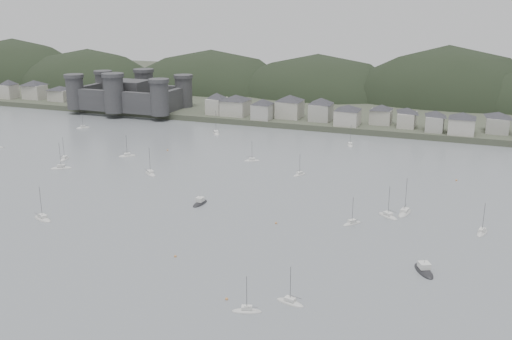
% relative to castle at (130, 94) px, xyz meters
% --- Properties ---
extents(ground, '(900.00, 900.00, 0.00)m').
position_rel_castle_xyz_m(ground, '(120.00, -179.80, -10.96)').
color(ground, slate).
rests_on(ground, ground).
extents(far_shore_land, '(900.00, 250.00, 3.00)m').
position_rel_castle_xyz_m(far_shore_land, '(120.00, 115.20, -9.46)').
color(far_shore_land, '#383D2D').
rests_on(far_shore_land, ground).
extents(forested_ridge, '(851.55, 103.94, 102.57)m').
position_rel_castle_xyz_m(forested_ridge, '(124.83, 89.60, -22.25)').
color(forested_ridge, black).
rests_on(forested_ridge, ground).
extents(castle, '(66.00, 43.00, 20.00)m').
position_rel_castle_xyz_m(castle, '(0.00, 0.00, 0.00)').
color(castle, '#363638').
rests_on(castle, far_shore_land).
extents(waterfront_town, '(451.48, 28.46, 12.92)m').
position_rel_castle_xyz_m(waterfront_town, '(170.59, 3.54, -2.30)').
color(waterfront_town, '#A5A297').
rests_on(waterfront_town, far_shore_land).
extents(moored_fleet, '(250.33, 174.30, 12.60)m').
position_rel_castle_xyz_m(moored_fleet, '(111.48, -114.44, -10.79)').
color(moored_fleet, beige).
rests_on(moored_fleet, ground).
extents(motor_launch_near, '(7.16, 9.55, 4.15)m').
position_rel_castle_xyz_m(motor_launch_near, '(183.29, -153.81, -10.68)').
color(motor_launch_near, black).
rests_on(motor_launch_near, ground).
extents(motor_launch_far, '(3.25, 8.05, 3.89)m').
position_rel_castle_xyz_m(motor_launch_far, '(109.83, -129.23, -10.67)').
color(motor_launch_far, black).
rests_on(motor_launch_far, ground).
extents(mooring_buoys, '(173.76, 113.76, 0.70)m').
position_rel_castle_xyz_m(mooring_buoys, '(132.79, -131.91, -10.81)').
color(mooring_buoys, '#C88042').
rests_on(mooring_buoys, ground).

